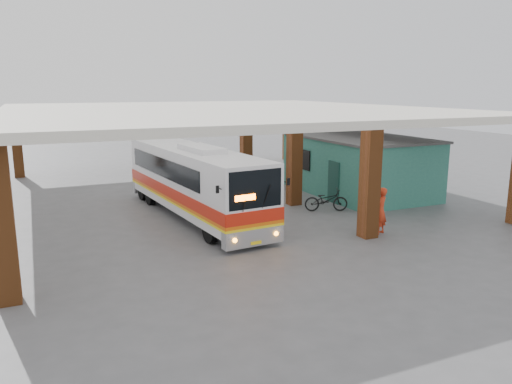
{
  "coord_description": "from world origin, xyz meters",
  "views": [
    {
      "loc": [
        -8.6,
        -18.2,
        5.72
      ],
      "look_at": [
        -0.4,
        0.0,
        1.5
      ],
      "focal_mm": 35.0,
      "sensor_mm": 36.0,
      "label": 1
    }
  ],
  "objects": [
    {
      "name": "coach_bus",
      "position": [
        -2.2,
        2.72,
        1.63
      ],
      "size": [
        3.4,
        11.41,
        3.28
      ],
      "rotation": [
        0.0,
        0.0,
        0.09
      ],
      "color": "silver",
      "rests_on": "ground"
    },
    {
      "name": "shop_building",
      "position": [
        7.49,
        4.0,
        1.56
      ],
      "size": [
        5.2,
        8.2,
        3.11
      ],
      "color": "#2A6A5E",
      "rests_on": "ground"
    },
    {
      "name": "brick_columns",
      "position": [
        1.43,
        5.0,
        2.17
      ],
      "size": [
        20.1,
        21.6,
        4.35
      ],
      "color": "brown",
      "rests_on": "ground"
    },
    {
      "name": "motorcycle",
      "position": [
        3.73,
        1.18,
        0.53
      ],
      "size": [
        2.13,
        1.4,
        1.06
      ],
      "primitive_type": "imported",
      "rotation": [
        0.0,
        0.0,
        1.19
      ],
      "color": "black",
      "rests_on": "ground"
    },
    {
      "name": "canopy_roof",
      "position": [
        0.5,
        6.5,
        4.5
      ],
      "size": [
        21.0,
        23.0,
        0.3
      ],
      "primitive_type": "cube",
      "color": "silver",
      "rests_on": "brick_columns"
    },
    {
      "name": "pedestrian",
      "position": [
        3.7,
        -2.85,
        0.93
      ],
      "size": [
        0.81,
        0.7,
        1.87
      ],
      "primitive_type": "imported",
      "rotation": [
        0.0,
        0.0,
        3.6
      ],
      "color": "red",
      "rests_on": "ground"
    },
    {
      "name": "ground",
      "position": [
        0.0,
        0.0,
        0.0
      ],
      "size": [
        90.0,
        90.0,
        0.0
      ],
      "primitive_type": "plane",
      "color": "#515154",
      "rests_on": "ground"
    },
    {
      "name": "red_chair",
      "position": [
        4.78,
        6.27,
        0.39
      ],
      "size": [
        0.59,
        0.59,
        0.86
      ],
      "rotation": [
        0.0,
        0.0,
        0.42
      ],
      "color": "red",
      "rests_on": "ground"
    }
  ]
}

